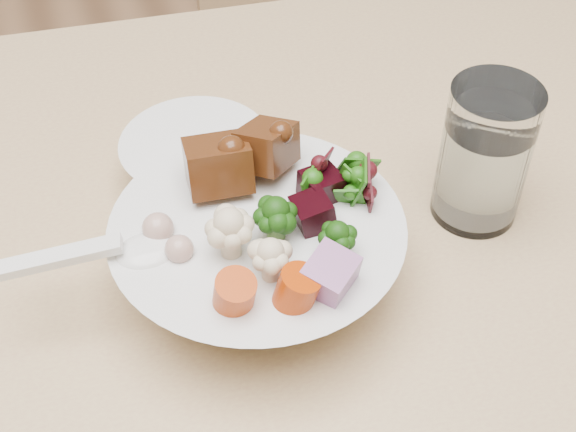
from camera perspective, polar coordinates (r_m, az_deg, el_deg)
The scene contains 6 objects.
dining_table at distance 0.77m, azimuth 10.73°, elevation -7.86°, with size 1.76×1.08×0.79m.
chair_far at distance 1.43m, azimuth 2.62°, elevation 9.13°, with size 0.41×0.41×0.85m.
food_bowl at distance 0.66m, azimuth -2.03°, elevation -2.33°, with size 0.24×0.24×0.13m.
soup_spoon at distance 0.63m, azimuth -11.55°, elevation -2.65°, with size 0.14×0.05×0.03m.
water_glass at distance 0.73m, azimuth 13.74°, elevation 3.94°, with size 0.08×0.08×0.13m.
side_bowl at distance 0.77m, azimuth -6.52°, elevation 3.93°, with size 0.14×0.14×0.05m, color white, non-canonical shape.
Camera 1 is at (-0.04, -0.37, 1.32)m, focal length 50.00 mm.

